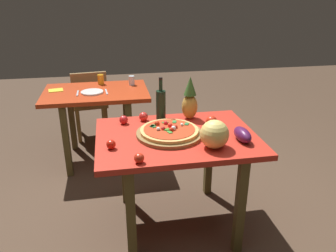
# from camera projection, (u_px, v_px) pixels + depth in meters

# --- Properties ---
(ground_plane) EXTENTS (10.00, 10.00, 0.00)m
(ground_plane) POSITION_uv_depth(u_px,v_px,m) (176.00, 222.00, 2.65)
(ground_plane) COLOR #4C3828
(display_table) EXTENTS (1.13, 0.84, 0.77)m
(display_table) POSITION_uv_depth(u_px,v_px,m) (176.00, 148.00, 2.40)
(display_table) COLOR brown
(display_table) RESTS_ON ground_plane
(background_table) EXTENTS (1.05, 0.71, 0.77)m
(background_table) POSITION_uv_depth(u_px,v_px,m) (97.00, 102.00, 3.40)
(background_table) COLOR brown
(background_table) RESTS_ON ground_plane
(dining_chair) EXTENTS (0.45, 0.45, 0.85)m
(dining_chair) POSITION_uv_depth(u_px,v_px,m) (90.00, 101.00, 3.98)
(dining_chair) COLOR olive
(dining_chair) RESTS_ON ground_plane
(pizza_board) EXTENTS (0.47, 0.47, 0.02)m
(pizza_board) POSITION_uv_depth(u_px,v_px,m) (169.00, 134.00, 2.34)
(pizza_board) COLOR olive
(pizza_board) RESTS_ON display_table
(pizza) EXTENTS (0.41, 0.41, 0.05)m
(pizza) POSITION_uv_depth(u_px,v_px,m) (169.00, 130.00, 2.34)
(pizza) COLOR #E6A759
(pizza) RESTS_ON pizza_board
(wine_bottle) EXTENTS (0.08, 0.08, 0.34)m
(wine_bottle) POSITION_uv_depth(u_px,v_px,m) (161.00, 104.00, 2.59)
(wine_bottle) COLOR black
(wine_bottle) RESTS_ON display_table
(pineapple_left) EXTENTS (0.12, 0.12, 0.34)m
(pineapple_left) POSITION_uv_depth(u_px,v_px,m) (190.00, 100.00, 2.59)
(pineapple_left) COLOR #BD8D37
(pineapple_left) RESTS_ON display_table
(melon) EXTENTS (0.19, 0.19, 0.19)m
(melon) POSITION_uv_depth(u_px,v_px,m) (214.00, 134.00, 2.13)
(melon) COLOR #E2CB69
(melon) RESTS_ON display_table
(bell_pepper) EXTENTS (0.09, 0.09, 0.09)m
(bell_pepper) POSITION_uv_depth(u_px,v_px,m) (211.00, 122.00, 2.46)
(bell_pepper) COLOR red
(bell_pepper) RESTS_ON display_table
(eggplant) EXTENTS (0.10, 0.21, 0.09)m
(eggplant) POSITION_uv_depth(u_px,v_px,m) (242.00, 135.00, 2.25)
(eggplant) COLOR #481744
(eggplant) RESTS_ON display_table
(tomato_at_corner) EXTENTS (0.06, 0.06, 0.06)m
(tomato_at_corner) POSITION_uv_depth(u_px,v_px,m) (139.00, 158.00, 1.97)
(tomato_at_corner) COLOR red
(tomato_at_corner) RESTS_ON display_table
(tomato_by_bottle) EXTENTS (0.07, 0.07, 0.07)m
(tomato_by_bottle) POSITION_uv_depth(u_px,v_px,m) (124.00, 120.00, 2.53)
(tomato_by_bottle) COLOR red
(tomato_by_bottle) RESTS_ON display_table
(tomato_near_board) EXTENTS (0.06, 0.06, 0.06)m
(tomato_near_board) POSITION_uv_depth(u_px,v_px,m) (111.00, 144.00, 2.14)
(tomato_near_board) COLOR red
(tomato_near_board) RESTS_ON display_table
(tomato_beside_pepper) EXTENTS (0.07, 0.07, 0.07)m
(tomato_beside_pepper) POSITION_uv_depth(u_px,v_px,m) (143.00, 117.00, 2.59)
(tomato_beside_pepper) COLOR red
(tomato_beside_pepper) RESTS_ON display_table
(drinking_glass_juice) EXTENTS (0.07, 0.07, 0.10)m
(drinking_glass_juice) POSITION_uv_depth(u_px,v_px,m) (101.00, 79.00, 3.56)
(drinking_glass_juice) COLOR orange
(drinking_glass_juice) RESTS_ON background_table
(drinking_glass_water) EXTENTS (0.06, 0.06, 0.10)m
(drinking_glass_water) POSITION_uv_depth(u_px,v_px,m) (132.00, 80.00, 3.54)
(drinking_glass_water) COLOR silver
(drinking_glass_water) RESTS_ON background_table
(dinner_plate) EXTENTS (0.22, 0.22, 0.02)m
(dinner_plate) POSITION_uv_depth(u_px,v_px,m) (92.00, 92.00, 3.29)
(dinner_plate) COLOR white
(dinner_plate) RESTS_ON background_table
(fork_utensil) EXTENTS (0.02, 0.18, 0.01)m
(fork_utensil) POSITION_uv_depth(u_px,v_px,m) (78.00, 93.00, 3.26)
(fork_utensil) COLOR silver
(fork_utensil) RESTS_ON background_table
(knife_utensil) EXTENTS (0.03, 0.18, 0.01)m
(knife_utensil) POSITION_uv_depth(u_px,v_px,m) (106.00, 92.00, 3.31)
(knife_utensil) COLOR silver
(knife_utensil) RESTS_ON background_table
(napkin_folded) EXTENTS (0.16, 0.14, 0.01)m
(napkin_folded) POSITION_uv_depth(u_px,v_px,m) (56.00, 90.00, 3.36)
(napkin_folded) COLOR yellow
(napkin_folded) RESTS_ON background_table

